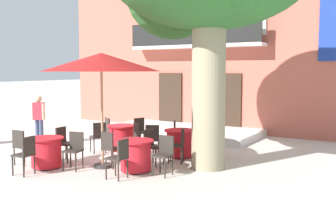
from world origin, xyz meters
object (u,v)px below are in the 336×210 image
Objects in this scene: cafe_chair_front_1 at (74,148)px; cafe_chair_front_2 at (64,141)px; cafe_chair_far_side_3 at (153,138)px; cafe_chair_near_tree_2 at (111,130)px; cafe_umbrella at (101,63)px; cafe_chair_near_tree_3 at (98,135)px; cafe_table_near_tree at (122,137)px; cafe_chair_middle_0 at (152,144)px; cafe_table_front at (46,152)px; cafe_chair_middle_1 at (110,147)px; cafe_chair_near_tree_0 at (133,136)px; cafe_chair_middle_2 at (119,156)px; cafe_table_far_side at (180,143)px; cafe_chair_far_side_2 at (178,134)px; pedestrian_mid_plaza at (39,117)px; cafe_chair_front_3 at (22,145)px; cafe_chair_front_0 at (26,153)px; cafe_chair_far_side_1 at (207,138)px; cafe_table_middle at (136,155)px; cafe_chair_middle_3 at (164,152)px; cafe_chair_far_side_0 at (179,143)px; cafe_chair_near_tree_1 at (141,130)px.

cafe_chair_front_2 is at bearing 151.03° from cafe_chair_front_1.
cafe_chair_far_side_3 is (0.86, 2.17, 0.00)m from cafe_chair_front_1.
cafe_umbrella is at bearing -54.00° from cafe_chair_near_tree_2.
cafe_table_near_tree is at bearing 66.02° from cafe_chair_near_tree_3.
cafe_chair_near_tree_3 is at bearing 170.50° from cafe_chair_middle_0.
cafe_chair_middle_1 is at bearing 31.61° from cafe_table_front.
cafe_chair_near_tree_0 and cafe_chair_far_side_3 have the same top height.
cafe_chair_middle_2 is 2.68m from cafe_table_far_side.
cafe_chair_middle_2 and cafe_chair_far_side_2 have the same top height.
cafe_umbrella is (0.94, -1.94, 2.22)m from cafe_table_near_tree.
cafe_chair_near_tree_3 is (0.38, -1.00, 0.00)m from cafe_chair_near_tree_2.
pedestrian_mid_plaza is at bearing 142.81° from cafe_table_front.
cafe_chair_middle_1 is 2.09m from cafe_umbrella.
cafe_chair_near_tree_0 and cafe_chair_near_tree_3 have the same top height.
cafe_chair_middle_1 is at bearing -99.43° from cafe_chair_far_side_2.
cafe_umbrella reaches higher than cafe_chair_front_3.
cafe_table_front is at bearing -111.32° from cafe_chair_near_tree_0.
cafe_chair_middle_2 is 1.51m from cafe_chair_front_1.
cafe_chair_front_0 is at bearing -33.15° from cafe_chair_front_3.
cafe_chair_near_tree_0 is 1.38m from cafe_chair_far_side_2.
cafe_chair_front_0 is at bearing -80.81° from cafe_chair_near_tree_2.
cafe_chair_middle_1 reaches higher than cafe_table_front.
cafe_chair_front_3 and cafe_chair_far_side_1 have the same top height.
cafe_table_far_side is (2.28, 0.82, -0.14)m from cafe_chair_near_tree_3.
cafe_chair_middle_0 is at bearing -29.75° from cafe_table_near_tree.
cafe_chair_front_3 is (-1.44, -0.42, 0.00)m from cafe_chair_front_1.
cafe_chair_front_2 is (0.29, -2.26, 0.00)m from cafe_chair_near_tree_2.
cafe_chair_far_side_3 is at bearing 109.47° from cafe_table_middle.
cafe_chair_near_tree_3 reaches higher than cafe_table_near_tree.
cafe_chair_front_1 is 1.05× the size of cafe_table_far_side.
cafe_chair_far_side_2 is at bearing 97.23° from cafe_chair_middle_2.
cafe_chair_front_0 is 1.07m from cafe_chair_front_3.
cafe_chair_near_tree_0 is 2.13m from cafe_chair_front_1.
cafe_chair_middle_3 is 5.51m from pedestrian_mid_plaza.
cafe_table_far_side is (1.28, 0.44, -0.14)m from cafe_chair_near_tree_0.
cafe_chair_middle_1 and cafe_chair_far_side_0 have the same top height.
cafe_table_middle is at bearing 39.78° from cafe_chair_front_0.
cafe_chair_far_side_1 is at bearing 10.14° from cafe_table_near_tree.
cafe_chair_far_side_1 is (3.04, 2.42, 0.00)m from cafe_chair_front_2.
cafe_chair_near_tree_3 is 1.00× the size of cafe_chair_middle_0.
cafe_chair_near_tree_2 is 3.78m from cafe_chair_front_0.
cafe_table_front is 0.95× the size of cafe_chair_front_3.
cafe_umbrella reaches higher than cafe_chair_near_tree_1.
cafe_chair_near_tree_0 is 1.00× the size of cafe_chair_near_tree_1.
cafe_chair_far_side_2 is at bearing 165.23° from cafe_chair_far_side_1.
cafe_chair_far_side_0 reaches higher than cafe_table_front.
cafe_chair_front_0 is at bearing -118.78° from cafe_chair_front_1.
cafe_chair_front_1 is at bearing -108.81° from cafe_chair_far_side_2.
cafe_table_far_side is at bearing 60.02° from cafe_chair_front_0.
cafe_chair_middle_3 is at bearing -45.24° from cafe_chair_near_tree_1.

